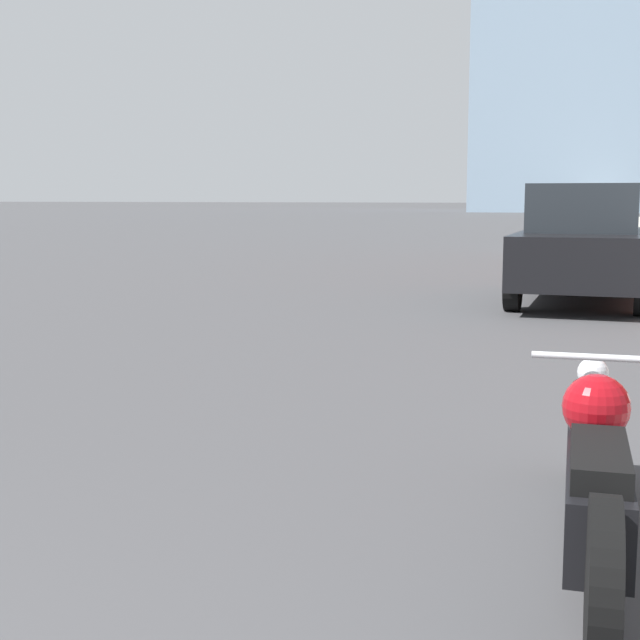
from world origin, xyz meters
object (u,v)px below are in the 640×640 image
object	(u,v)px
parked_car_white	(577,213)
motorcycle	(596,472)
parked_car_black	(583,244)
parked_car_silver	(566,218)

from	to	relation	value
parked_car_white	motorcycle	bearing A→B (deg)	-84.90
motorcycle	parked_car_black	size ratio (longest dim) A/B	0.60
parked_car_silver	parked_car_white	size ratio (longest dim) A/B	0.97
parked_car_black	parked_car_white	world-z (taller)	parked_car_black
parked_car_black	parked_car_white	distance (m)	25.84
parked_car_black	parked_car_silver	bearing A→B (deg)	94.60
motorcycle	parked_car_silver	world-z (taller)	parked_car_silver
motorcycle	parked_car_silver	xyz separation A→B (m)	(-0.36, 22.37, 0.54)
parked_car_white	parked_car_black	bearing A→B (deg)	-84.87
parked_car_white	parked_car_silver	bearing A→B (deg)	-86.37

